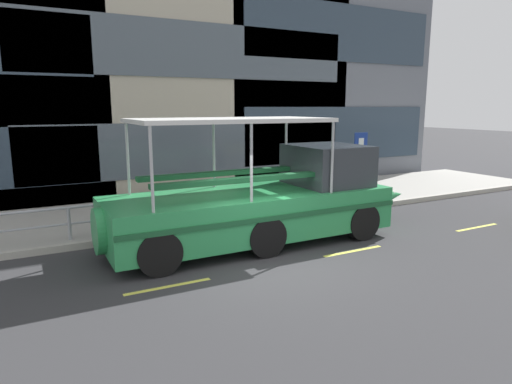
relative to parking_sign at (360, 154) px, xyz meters
The scene contains 8 objects.
ground_plane 7.81m from the parking_sign, 147.28° to the right, with size 120.00×120.00×0.00m, color #333335.
sidewalk 6.79m from the parking_sign, 166.75° to the left, with size 32.00×4.80×0.18m, color #A8A59E.
curb_edge 6.69m from the parking_sign, behind, with size 32.00×0.18×0.18m, color #B2ADA3.
lane_centreline 7.99m from the parking_sign, 145.15° to the right, with size 25.80×0.12×0.01m.
curb_guardrail 6.53m from the parking_sign, behind, with size 11.56×0.09×0.89m.
parking_sign is the anchor object (origin of this frame).
duck_tour_boat 6.02m from the parking_sign, 154.19° to the right, with size 9.42×2.62×3.31m.
pedestrian_near_bow 2.29m from the parking_sign, behind, with size 0.41×0.28×1.54m.
Camera 1 is at (-4.84, -8.70, 3.59)m, focal length 31.30 mm.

